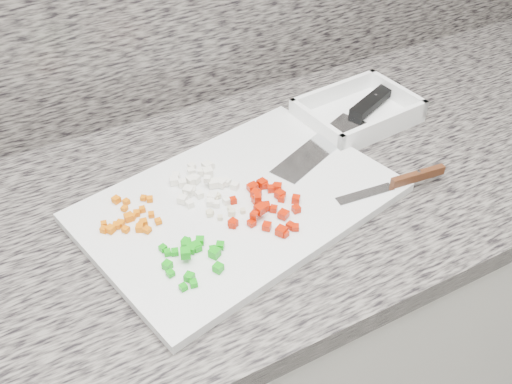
{
  "coord_description": "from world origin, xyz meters",
  "views": [
    {
      "loc": [
        -0.21,
        0.77,
        1.52
      ],
      "look_at": [
        0.12,
        1.38,
        0.94
      ],
      "focal_mm": 40.0,
      "sensor_mm": 36.0,
      "label": 1
    }
  ],
  "objects": [
    {
      "name": "cutting_board",
      "position": [
        0.1,
        1.4,
        0.91
      ],
      "size": [
        0.55,
        0.43,
        0.02
      ],
      "primitive_type": "cube",
      "rotation": [
        0.0,
        0.0,
        0.22
      ],
      "color": "silver",
      "rests_on": "countertop"
    },
    {
      "name": "chef_knife",
      "position": [
        0.42,
        1.51,
        0.92
      ],
      "size": [
        0.38,
        0.2,
        0.02
      ],
      "rotation": [
        0.0,
        0.0,
        0.4
      ],
      "color": "white",
      "rests_on": "cutting_board"
    },
    {
      "name": "garlic_pile",
      "position": [
        0.06,
        1.4,
        0.92
      ],
      "size": [
        0.06,
        0.06,
        0.01
      ],
      "color": "beige",
      "rests_on": "cutting_board"
    },
    {
      "name": "red_pepper_pile",
      "position": [
        0.13,
        1.36,
        0.92
      ],
      "size": [
        0.13,
        0.13,
        0.02
      ],
      "color": "#AB1702",
      "rests_on": "cutting_board"
    },
    {
      "name": "carrot_pile",
      "position": [
        -0.07,
        1.44,
        0.92
      ],
      "size": [
        0.1,
        0.1,
        0.01
      ],
      "color": "#D16004",
      "rests_on": "cutting_board"
    },
    {
      "name": "countertop",
      "position": [
        0.0,
        1.44,
        0.88
      ],
      "size": [
        3.96,
        0.64,
        0.04
      ],
      "primitive_type": "cube",
      "color": "#66615A",
      "rests_on": "cabinet"
    },
    {
      "name": "cabinet",
      "position": [
        0.0,
        1.44,
        0.43
      ],
      "size": [
        3.92,
        0.62,
        0.86
      ],
      "primitive_type": "cube",
      "color": "beige",
      "rests_on": "ground"
    },
    {
      "name": "tray",
      "position": [
        0.43,
        1.52,
        0.92
      ],
      "size": [
        0.23,
        0.18,
        0.05
      ],
      "rotation": [
        0.0,
        0.0,
        0.09
      ],
      "color": "white",
      "rests_on": "countertop"
    },
    {
      "name": "green_pepper_pile",
      "position": [
        -0.02,
        1.32,
        0.92
      ],
      "size": [
        0.1,
        0.1,
        0.02
      ],
      "color": "#0D960E",
      "rests_on": "cutting_board"
    },
    {
      "name": "paring_knife",
      "position": [
        0.37,
        1.31,
        0.92
      ],
      "size": [
        0.21,
        0.04,
        0.02
      ],
      "rotation": [
        0.0,
        0.0,
        -0.09
      ],
      "color": "white",
      "rests_on": "cutting_board"
    },
    {
      "name": "onion_pile",
      "position": [
        0.06,
        1.46,
        0.92
      ],
      "size": [
        0.11,
        0.12,
        0.02
      ],
      "color": "white",
      "rests_on": "cutting_board"
    }
  ]
}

